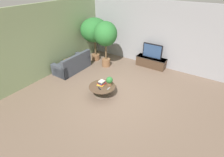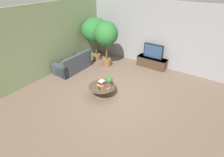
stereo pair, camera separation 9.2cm
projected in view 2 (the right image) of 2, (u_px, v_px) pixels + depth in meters
ground_plane at (113, 94)px, 6.65m from camera, size 24.00×24.00×0.00m
back_wall_stone at (152, 34)px, 8.20m from camera, size 7.40×0.12×3.00m
side_wall_left at (53, 39)px, 7.60m from camera, size 0.12×7.40×3.00m
media_console at (152, 62)px, 8.47m from camera, size 1.43×0.50×0.48m
television at (153, 51)px, 8.18m from camera, size 0.93×0.13×0.68m
coffee_table at (102, 89)px, 6.44m from camera, size 0.97×0.97×0.40m
couch_by_wall at (74, 64)px, 8.17m from camera, size 0.84×1.74×0.84m
potted_palm_tall at (95, 31)px, 8.57m from camera, size 1.36×1.36×2.16m
potted_palm_corner at (106, 35)px, 7.91m from camera, size 1.07×1.07×2.17m
potted_plant_tabletop at (109, 81)px, 6.36m from camera, size 0.25×0.25×0.33m
book_stack at (101, 83)px, 6.46m from camera, size 0.28×0.32×0.15m
remote_black at (99, 88)px, 6.23m from camera, size 0.16×0.11×0.02m
remote_silver at (108, 89)px, 6.23m from camera, size 0.04×0.16×0.02m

